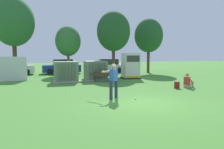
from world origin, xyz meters
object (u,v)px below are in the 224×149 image
at_px(generator_enclosure, 131,66).
at_px(parked_car_right_of_center, 108,66).
at_px(park_bench, 105,75).
at_px(transformer_west, 66,72).
at_px(batter, 113,79).
at_px(parked_car_leftmost, 13,68).
at_px(backpack, 177,85).
at_px(parked_car_left_of_center, 62,67).
at_px(transformer_mid_west, 96,71).
at_px(sports_ball, 135,99).
at_px(seated_spectator, 188,82).

relative_size(generator_enclosure, parked_car_right_of_center, 0.53).
relative_size(generator_enclosure, park_bench, 1.25).
xyz_separation_m(transformer_west, parked_car_right_of_center, (5.56, 7.33, -0.04)).
height_order(batter, parked_car_right_of_center, batter).
relative_size(park_bench, parked_car_leftmost, 0.42).
xyz_separation_m(backpack, parked_car_left_of_center, (-6.26, 13.16, 0.54)).
height_order(transformer_mid_west, sports_ball, transformer_mid_west).
relative_size(backpack, parked_car_right_of_center, 0.10).
relative_size(transformer_mid_west, seated_spectator, 2.18).
height_order(transformer_mid_west, seated_spectator, transformer_mid_west).
xyz_separation_m(transformer_mid_west, parked_car_left_of_center, (-2.24, 7.26, -0.04)).
bearing_deg(generator_enclosure, transformer_mid_west, -173.56).
height_order(sports_ball, backpack, backpack).
bearing_deg(sports_ball, park_bench, 86.63).
bearing_deg(parked_car_left_of_center, transformer_mid_west, -72.83).
relative_size(park_bench, parked_car_right_of_center, 0.43).
bearing_deg(parked_car_right_of_center, batter, -105.13).
xyz_separation_m(park_bench, parked_car_leftmost, (-7.81, 8.43, 0.22)).
bearing_deg(parked_car_right_of_center, parked_car_left_of_center, 176.99).
bearing_deg(parked_car_right_of_center, transformer_mid_west, -113.78).
bearing_deg(generator_enclosure, parked_car_leftmost, 147.20).
bearing_deg(transformer_mid_west, seated_spectator, -49.69).
relative_size(transformer_west, sports_ball, 23.33).
bearing_deg(seated_spectator, backpack, -173.47).
xyz_separation_m(generator_enclosure, parked_car_leftmost, (-10.64, 6.86, -0.38)).
distance_m(parked_car_leftmost, parked_car_right_of_center, 10.38).
distance_m(backpack, parked_car_leftmost, 17.35).
relative_size(batter, seated_spectator, 1.81).
height_order(generator_enclosure, parked_car_leftmost, generator_enclosure).
distance_m(transformer_mid_west, backpack, 7.16).
height_order(transformer_west, sports_ball, transformer_west).
bearing_deg(sports_ball, transformer_west, 108.07).
relative_size(parked_car_leftmost, parked_car_right_of_center, 1.01).
bearing_deg(batter, parked_car_right_of_center, 74.87).
distance_m(park_bench, backpack, 5.88).
xyz_separation_m(transformer_mid_west, parked_car_leftmost, (-7.30, 7.24, -0.04)).
distance_m(generator_enclosure, park_bench, 3.30).
height_order(batter, seated_spectator, batter).
xyz_separation_m(transformer_west, park_bench, (3.00, -0.84, -0.25)).
xyz_separation_m(generator_enclosure, batter, (-4.23, -8.06, -0.16)).
bearing_deg(batter, transformer_west, 102.31).
height_order(transformer_west, generator_enclosure, generator_enclosure).
xyz_separation_m(seated_spectator, parked_car_right_of_center, (-1.84, 12.78, 0.38)).
height_order(parked_car_leftmost, parked_car_right_of_center, same).
distance_m(transformer_mid_west, parked_car_leftmost, 10.28).
relative_size(seated_spectator, parked_car_right_of_center, 0.22).
relative_size(sports_ball, backpack, 0.20).
bearing_deg(parked_car_left_of_center, parked_car_leftmost, -179.74).
distance_m(park_bench, batter, 6.65).
distance_m(seated_spectator, backpack, 0.92).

